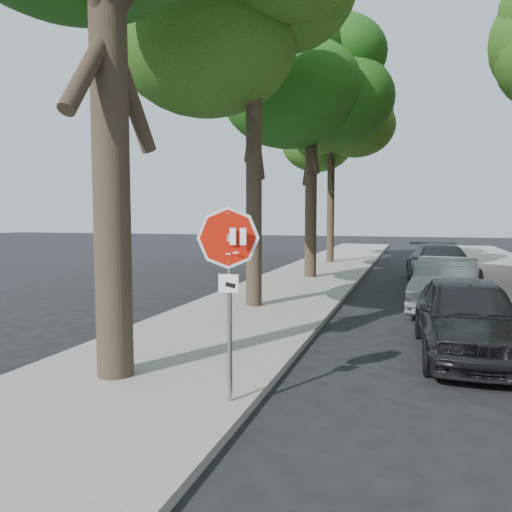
{
  "coord_description": "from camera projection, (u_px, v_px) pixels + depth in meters",
  "views": [
    {
      "loc": [
        1.6,
        -6.13,
        2.6
      ],
      "look_at": [
        -0.47,
        0.44,
        2.05
      ],
      "focal_mm": 35.0,
      "sensor_mm": 36.0,
      "label": 1
    }
  ],
  "objects": [
    {
      "name": "ground",
      "position": [
        280.0,
        416.0,
        6.51
      ],
      "size": [
        120.0,
        120.0,
        0.0
      ],
      "primitive_type": "plane",
      "color": "black",
      "rests_on": "ground"
    },
    {
      "name": "sidewalk_left",
      "position": [
        297.0,
        284.0,
        18.67
      ],
      "size": [
        4.0,
        55.0,
        0.12
      ],
      "primitive_type": "cube",
      "color": "gray",
      "rests_on": "ground"
    },
    {
      "name": "curb_left",
      "position": [
        352.0,
        286.0,
        18.05
      ],
      "size": [
        0.12,
        55.0,
        0.13
      ],
      "primitive_type": "cube",
      "color": "#9E9384",
      "rests_on": "ground"
    },
    {
      "name": "curb_right",
      "position": [
        485.0,
        292.0,
        16.73
      ],
      "size": [
        0.12,
        55.0,
        0.13
      ],
      "primitive_type": "cube",
      "color": "#9E9384",
      "rests_on": "ground"
    },
    {
      "name": "stop_sign",
      "position": [
        229.0,
        266.0,
        6.54
      ],
      "size": [
        0.76,
        0.34,
        2.61
      ],
      "color": "gray",
      "rests_on": "sidewalk_left"
    },
    {
      "name": "tree_mid_a",
      "position": [
        254.0,
        30.0,
        13.46
      ],
      "size": [
        5.59,
        5.19,
        9.84
      ],
      "color": "black",
      "rests_on": "sidewalk_left"
    },
    {
      "name": "tree_mid_b",
      "position": [
        312.0,
        82.0,
        20.03
      ],
      "size": [
        5.88,
        5.46,
        10.36
      ],
      "color": "black",
      "rests_on": "sidewalk_left"
    },
    {
      "name": "tree_far",
      "position": [
        331.0,
        130.0,
        26.82
      ],
      "size": [
        5.29,
        4.91,
        9.33
      ],
      "color": "black",
      "rests_on": "sidewalk_left"
    },
    {
      "name": "car_a",
      "position": [
        468.0,
        317.0,
        9.24
      ],
      "size": [
        1.95,
        4.44,
        1.49
      ],
      "primitive_type": "imported",
      "rotation": [
        0.0,
        0.0,
        0.04
      ],
      "color": "black",
      "rests_on": "ground"
    },
    {
      "name": "car_b",
      "position": [
        446.0,
        284.0,
        13.72
      ],
      "size": [
        2.13,
        4.57,
        1.45
      ],
      "primitive_type": "imported",
      "rotation": [
        0.0,
        0.0,
        -0.14
      ],
      "color": "#9FA1A7",
      "rests_on": "ground"
    },
    {
      "name": "car_c",
      "position": [
        440.0,
        265.0,
        18.61
      ],
      "size": [
        2.65,
        5.53,
        1.56
      ],
      "primitive_type": "imported",
      "rotation": [
        0.0,
        0.0,
        0.09
      ],
      "color": "#504F54",
      "rests_on": "ground"
    }
  ]
}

